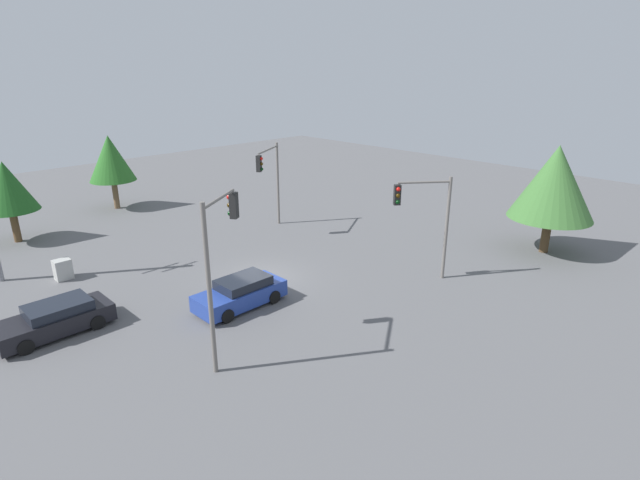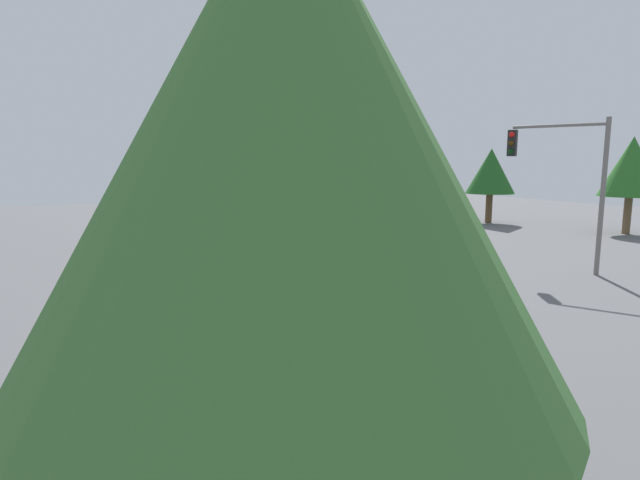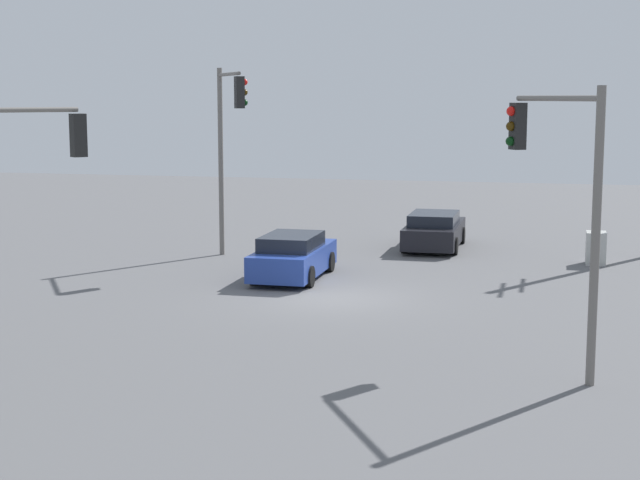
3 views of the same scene
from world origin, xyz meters
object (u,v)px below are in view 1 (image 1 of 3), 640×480
Objects in this scene: electrical_cabinet at (63,269)px; traffic_signal_aux at (271,173)px; sedan_dark at (55,319)px; traffic_signal_cross at (426,211)px; traffic_signal_main at (219,252)px; sedan_blue at (241,293)px.

traffic_signal_aux is at bearing 174.29° from electrical_cabinet.
sedan_dark is 6.27m from electrical_cabinet.
traffic_signal_cross reaches higher than sedan_dark.
traffic_signal_main is 12.07m from traffic_signal_cross.
traffic_signal_aux is at bearing -46.93° from sedan_blue.
traffic_signal_aux reaches higher than sedan_blue.
traffic_signal_cross is at bearing -38.37° from traffic_signal_main.
traffic_signal_aux is (-8.65, -8.09, 3.36)m from sedan_blue.
traffic_signal_main is 1.14× the size of traffic_signal_aux.
sedan_dark is 0.69× the size of traffic_signal_main.
sedan_dark is at bearing 68.61° from electrical_cabinet.
sedan_blue is 10.40m from traffic_signal_cross.
sedan_blue is 0.66× the size of traffic_signal_main.
electrical_cabinet is (13.89, -13.77, -3.28)m from traffic_signal_cross.
traffic_signal_aux is at bearing 10.99° from traffic_signal_main.
sedan_dark is at bearing 88.92° from traffic_signal_main.
sedan_blue is 0.79× the size of traffic_signal_cross.
traffic_signal_aux is at bearing -50.67° from traffic_signal_cross.
sedan_dark is 8.10m from sedan_blue.
sedan_blue is 0.75× the size of traffic_signal_aux.
traffic_signal_cross is (-8.92, 4.32, 3.15)m from sedan_blue.
electrical_cabinet is at bearing -35.40° from traffic_signal_aux.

